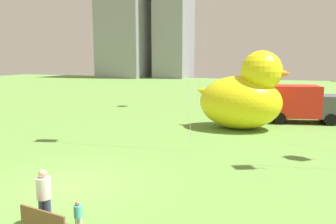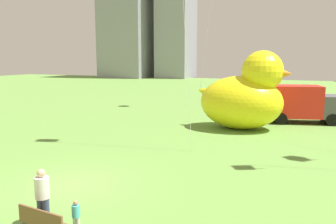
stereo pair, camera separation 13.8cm
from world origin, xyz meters
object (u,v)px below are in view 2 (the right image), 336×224
object	(u,v)px
park_bench	(44,223)
person_child	(76,215)
person_adult	(42,194)
giant_inflatable_duck	(245,96)
box_truck	(300,104)

from	to	relation	value
park_bench	person_child	xyz separation A→B (m)	(0.59, 0.63, 0.05)
park_bench	person_child	bearing A→B (deg)	47.10
person_adult	person_child	size ratio (longest dim) A/B	1.82
person_adult	giant_inflatable_duck	distance (m)	16.60
person_adult	box_truck	xyz separation A→B (m)	(6.68, 20.20, 0.49)
person_adult	park_bench	bearing A→B (deg)	-46.93
person_adult	box_truck	world-z (taller)	box_truck
giant_inflatable_duck	person_child	bearing A→B (deg)	-96.87
person_adult	giant_inflatable_duck	bearing A→B (deg)	79.10
person_adult	box_truck	size ratio (longest dim) A/B	0.28
person_child	box_truck	size ratio (longest dim) A/B	0.15
giant_inflatable_duck	park_bench	bearing A→B (deg)	-98.57
park_bench	giant_inflatable_duck	world-z (taller)	giant_inflatable_duck
person_child	park_bench	bearing A→B (deg)	-132.90
giant_inflatable_duck	box_truck	size ratio (longest dim) A/B	1.05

